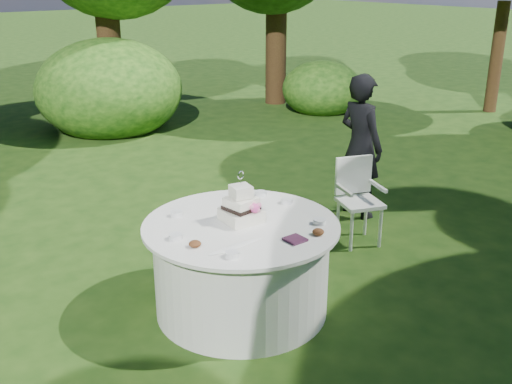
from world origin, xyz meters
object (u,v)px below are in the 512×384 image
cake (241,208)px  napkins (295,239)px  chair (357,193)px  guest (360,146)px  table (241,267)px

cake → napkins: bearing=-80.5°
napkins → chair: 1.85m
guest → chair: (-0.55, -0.49, -0.29)m
napkins → guest: (2.16, 1.35, 0.03)m
table → chair: size_ratio=1.78×
table → cake: size_ratio=3.75×
napkins → chair: bearing=28.1°
chair → guest: bearing=41.5°
cake → chair: size_ratio=0.47×
table → chair: (1.74, 0.36, 0.13)m
guest → napkins: bearing=123.6°
napkins → cake: (-0.09, 0.54, 0.10)m
guest → table: (-2.29, -0.85, -0.42)m
cake → chair: 1.78m
table → chair: bearing=11.8°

